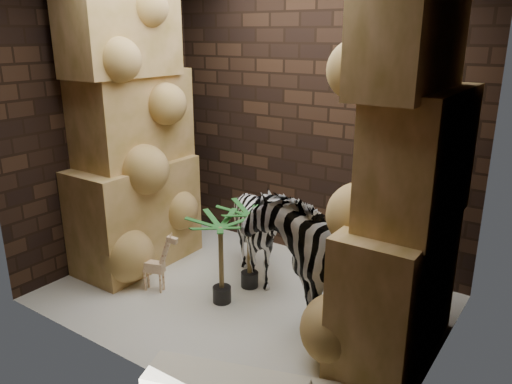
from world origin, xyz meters
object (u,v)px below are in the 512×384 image
Objects in this scene: palm_back at (221,260)px; zebra_left at (257,237)px; giraffe_toy at (153,260)px; zebra_right at (328,234)px; palm_front at (249,247)px; surfboard at (241,384)px.

zebra_left is at bearing 84.56° from palm_back.
palm_back is (0.67, 0.20, 0.10)m from giraffe_toy.
zebra_right is 1.69m from giraffe_toy.
giraffe_toy is 0.93m from palm_front.
palm_front reaches higher than surfboard.
palm_front is 0.39m from palm_back.
palm_front is (-0.82, 0.00, -0.32)m from zebra_right.
zebra_right is 0.86m from zebra_left.
zebra_left is 1.02m from giraffe_toy.
palm_front is (-0.01, -0.12, -0.06)m from zebra_left.
palm_front is 0.60× the size of surfboard.
surfboard is (1.51, -0.64, -0.29)m from giraffe_toy.
zebra_left reaches higher than palm_back.
surfboard is (0.79, -1.35, -0.46)m from zebra_left.
giraffe_toy is 0.71m from palm_back.
giraffe_toy is (-1.53, -0.58, -0.43)m from zebra_right.
zebra_left is 1.26× the size of palm_front.
palm_front is at bearing 83.90° from palm_back.
giraffe_toy is 0.45× the size of surfboard.
palm_back is at bearing -1.28° from giraffe_toy.
surfboard is (0.79, -1.22, -0.40)m from palm_front.
zebra_left is 1.63m from surfboard.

